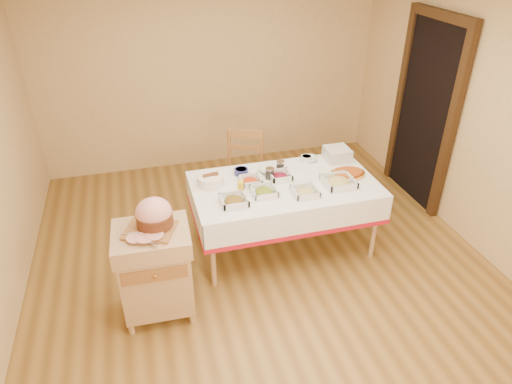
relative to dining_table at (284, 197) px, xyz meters
The scene contains 23 objects.
room_shell 0.82m from the dining_table, 135.00° to the right, with size 5.00×5.00×5.00m.
doorway 2.06m from the dining_table, 17.49° to the left, with size 0.09×1.10×2.20m.
dining_table is the anchor object (origin of this frame).
butcher_cart 1.48m from the dining_table, 155.03° to the right, with size 0.63×0.53×0.87m.
dining_chair 0.82m from the dining_table, 105.94° to the left, with size 0.57×0.56×0.98m.
ham_on_board 1.48m from the dining_table, 155.51° to the right, with size 0.41×0.39×0.27m.
serving_dish_a 0.64m from the dining_table, 157.28° to the right, with size 0.24×0.24×0.11m.
serving_dish_b 0.35m from the dining_table, 149.56° to the right, with size 0.23×0.23×0.09m.
serving_dish_c 0.34m from the dining_table, 65.38° to the right, with size 0.23×0.23×0.09m.
serving_dish_d 0.56m from the dining_table, 19.24° to the right, with size 0.29×0.29×0.11m.
serving_dish_e 0.39m from the dining_table, 165.66° to the left, with size 0.21×0.20×0.10m.
serving_dish_f 0.22m from the dining_table, 97.30° to the left, with size 0.22×0.21×0.10m.
small_bowl_left 0.79m from the dining_table, 153.85° to the left, with size 0.11×0.11×0.05m.
small_bowl_mid 0.51m from the dining_table, 140.63° to the left, with size 0.14×0.14×0.06m.
small_bowl_right 0.58m from the dining_table, 46.19° to the left, with size 0.12×0.12×0.06m.
bowl_white_imported 0.34m from the dining_table, 110.25° to the left, with size 0.17×0.17×0.04m, color silver.
bowl_small_imported 0.61m from the dining_table, 43.00° to the left, with size 0.16×0.16×0.05m, color silver.
preserve_jar_left 0.28m from the dining_table, 129.52° to the left, with size 0.09×0.09×0.11m.
preserve_jar_right 0.34m from the dining_table, 81.03° to the left, with size 0.09×0.09×0.11m.
mustard_bottle 0.54m from the dining_table, 167.72° to the right, with size 0.06×0.06×0.18m.
bread_basket 0.75m from the dining_table, 166.24° to the left, with size 0.26×0.26×0.11m.
plate_stack 0.82m from the dining_table, 25.47° to the left, with size 0.25×0.25×0.14m.
brass_platter 0.69m from the dining_table, ahead, with size 0.37×0.26×0.05m.
Camera 1 is at (-1.02, -3.39, 2.98)m, focal length 32.00 mm.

